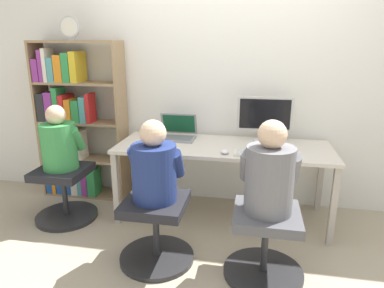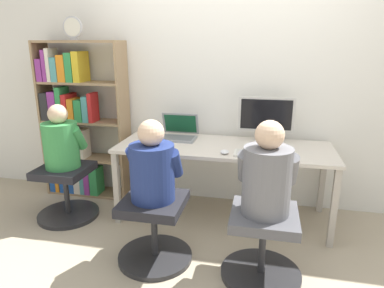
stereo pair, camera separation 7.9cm
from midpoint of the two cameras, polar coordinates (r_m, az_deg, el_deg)
ground_plane at (r=3.04m, az=4.90°, el=-14.97°), size 14.00×14.00×0.00m
wall_back at (r=3.37m, az=7.22°, el=11.51°), size 10.00×0.05×2.60m
desk at (r=3.09m, az=6.05°, el=-1.45°), size 1.91×0.70×0.70m
desktop_monitor at (r=3.20m, az=12.91°, el=4.21°), size 0.51×0.18×0.42m
laptop at (r=3.29m, az=-1.66°, el=1.79°), size 0.36×0.31×0.23m
keyboard at (r=2.85m, az=12.31°, el=-1.70°), size 0.44×0.17×0.03m
computer_mouse_by_keyboard at (r=2.85m, az=6.25°, el=-1.32°), size 0.07×0.09×0.03m
office_chair_left at (r=2.50m, az=12.59°, el=-15.83°), size 0.56×0.56×0.50m
office_chair_right at (r=2.63m, az=-5.43°, el=-13.74°), size 0.56×0.56×0.50m
person_at_monitor at (r=2.28m, az=13.37°, el=-5.03°), size 0.39×0.33×0.63m
person_at_laptop at (r=2.43m, az=-5.70°, el=-3.82°), size 0.39×0.32×0.59m
bookshelf at (r=3.76m, az=-18.35°, el=3.01°), size 0.90×0.27×1.61m
desk_clock at (r=3.57m, az=-18.63°, el=17.90°), size 0.20×0.03×0.22m
office_chair_side at (r=3.42m, az=-19.60°, el=-7.32°), size 0.56×0.56×0.50m
person_near_shelf at (r=3.26m, az=-20.36°, el=0.41°), size 0.38×0.31×0.58m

